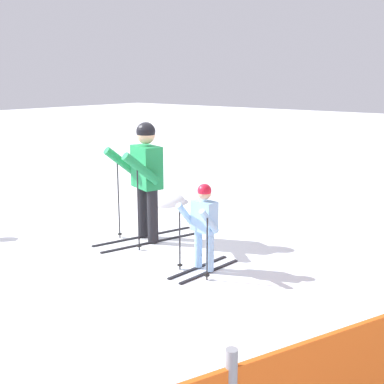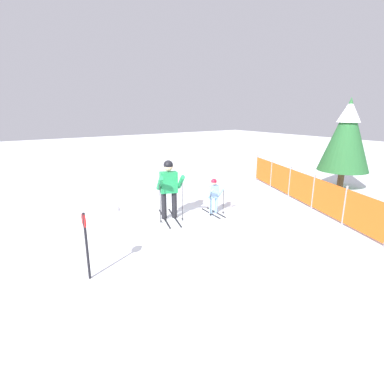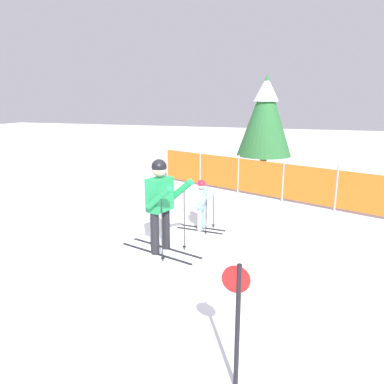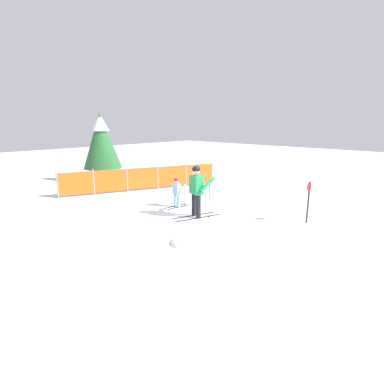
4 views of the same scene
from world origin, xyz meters
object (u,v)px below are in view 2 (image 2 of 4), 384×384
at_px(skier_adult, 169,184).
at_px(trail_marker, 86,239).
at_px(skier_child, 214,194).
at_px(conifer_far, 347,134).
at_px(safety_fence, 301,187).

xyz_separation_m(skier_adult, trail_marker, (2.02, -3.02, -0.23)).
bearing_deg(trail_marker, skier_child, 110.01).
bearing_deg(conifer_far, skier_child, -95.16).
distance_m(skier_child, safety_fence, 3.37).
bearing_deg(skier_adult, conifer_far, 100.83).
relative_size(conifer_far, trail_marker, 2.70).
xyz_separation_m(safety_fence, conifer_far, (-0.27, 3.10, 1.70)).
xyz_separation_m(skier_child, trail_marker, (1.61, -4.43, 0.19)).
bearing_deg(skier_adult, safety_fence, 92.99).
distance_m(skier_child, trail_marker, 4.72).
distance_m(skier_adult, safety_fence, 4.86).
height_order(conifer_far, trail_marker, conifer_far).
relative_size(skier_adult, conifer_far, 0.49).
xyz_separation_m(skier_adult, skier_child, (0.40, 1.41, -0.41)).
bearing_deg(safety_fence, conifer_far, 95.07).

